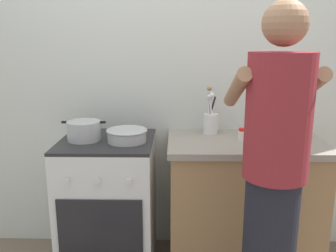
{
  "coord_description": "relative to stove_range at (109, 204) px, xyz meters",
  "views": [
    {
      "loc": [
        0.09,
        -2.1,
        1.53
      ],
      "look_at": [
        0.05,
        0.12,
        1.0
      ],
      "focal_mm": 38.62,
      "sensor_mm": 36.0,
      "label": 1
    }
  ],
  "objects": [
    {
      "name": "countertop",
      "position": [
        0.9,
        0.0,
        0.0
      ],
      "size": [
        1.0,
        0.6,
        0.9
      ],
      "color": "#99724C",
      "rests_on": "ground"
    },
    {
      "name": "pot",
      "position": [
        -0.14,
        -0.01,
        0.51
      ],
      "size": [
        0.28,
        0.22,
        0.12
      ],
      "color": "#B2B2B7",
      "rests_on": "stove_range"
    },
    {
      "name": "oil_bottle",
      "position": [
        1.11,
        0.0,
        0.56
      ],
      "size": [
        0.06,
        0.06,
        0.25
      ],
      "color": "gold",
      "rests_on": "countertop"
    },
    {
      "name": "back_wall",
      "position": [
        0.55,
        0.35,
        0.8
      ],
      "size": [
        3.2,
        0.1,
        2.5
      ],
      "color": "silver",
      "rests_on": "ground"
    },
    {
      "name": "person",
      "position": [
        0.91,
        -0.63,
        0.41
      ],
      "size": [
        0.41,
        0.5,
        1.7
      ],
      "color": "black",
      "rests_on": "ground"
    },
    {
      "name": "utensil_crock",
      "position": [
        0.69,
        0.17,
        0.55
      ],
      "size": [
        0.1,
        0.1,
        0.33
      ],
      "color": "silver",
      "rests_on": "countertop"
    },
    {
      "name": "mixing_bowl",
      "position": [
        0.14,
        -0.04,
        0.49
      ],
      "size": [
        0.26,
        0.26,
        0.08
      ],
      "color": "#B7B7BC",
      "rests_on": "stove_range"
    },
    {
      "name": "stove_range",
      "position": [
        0.0,
        0.0,
        0.0
      ],
      "size": [
        0.6,
        0.62,
        0.9
      ],
      "color": "silver",
      "rests_on": "ground"
    },
    {
      "name": "spice_bottle",
      "position": [
        0.87,
        0.01,
        0.49
      ],
      "size": [
        0.04,
        0.04,
        0.08
      ],
      "color": "silver",
      "rests_on": "countertop"
    }
  ]
}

